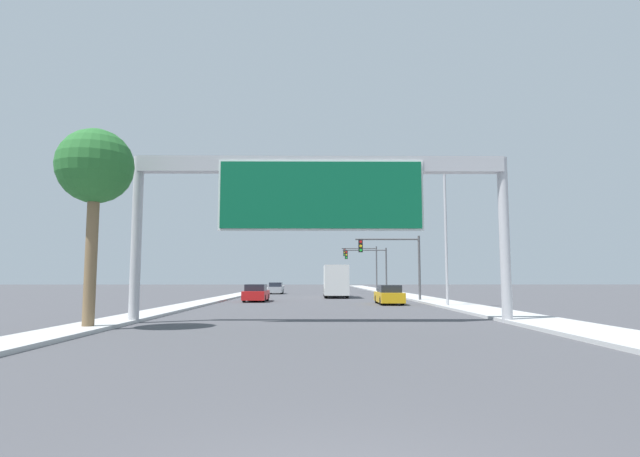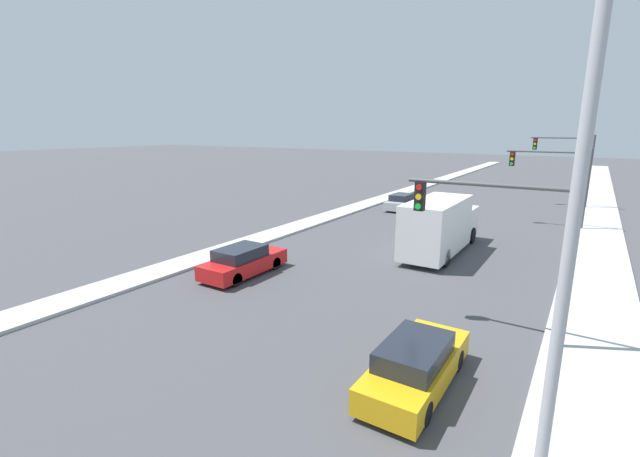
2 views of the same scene
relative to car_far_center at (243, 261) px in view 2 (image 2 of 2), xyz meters
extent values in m
cube|color=#B6B6B6|center=(14.75, 22.00, -0.61)|extent=(3.00, 120.00, 0.15)
cube|color=#B6B6B6|center=(-3.75, 22.00, -0.61)|extent=(2.00, 120.00, 0.15)
cube|color=red|center=(0.00, 0.06, -0.15)|extent=(1.83, 4.66, 0.72)
cube|color=#1E232D|center=(0.00, -0.18, 0.49)|extent=(1.61, 2.42, 0.55)
cylinder|color=black|center=(-0.80, 1.50, -0.36)|extent=(0.22, 0.64, 0.64)
cylinder|color=black|center=(0.80, 1.50, -0.36)|extent=(0.22, 0.64, 0.64)
cylinder|color=black|center=(-0.80, -1.39, -0.36)|extent=(0.22, 0.64, 0.64)
cylinder|color=black|center=(0.80, -1.39, -0.36)|extent=(0.22, 0.64, 0.64)
cube|color=#A5A8AD|center=(0.00, 20.64, -0.16)|extent=(1.71, 4.33, 0.70)
cube|color=#1E232D|center=(0.00, 20.42, 0.46)|extent=(1.51, 2.25, 0.54)
cylinder|color=black|center=(-0.75, 21.98, -0.36)|extent=(0.22, 0.64, 0.64)
cylinder|color=black|center=(0.75, 21.98, -0.36)|extent=(0.22, 0.64, 0.64)
cylinder|color=black|center=(-0.75, 19.30, -0.36)|extent=(0.22, 0.64, 0.64)
cylinder|color=black|center=(0.75, 19.30, -0.36)|extent=(0.22, 0.64, 0.64)
cube|color=gold|center=(10.50, -4.44, -0.15)|extent=(1.72, 4.69, 0.72)
cube|color=#1E232D|center=(10.50, -4.67, 0.49)|extent=(1.52, 2.44, 0.55)
cylinder|color=black|center=(9.75, -2.98, -0.36)|extent=(0.22, 0.64, 0.64)
cylinder|color=black|center=(11.25, -2.98, -0.36)|extent=(0.22, 0.64, 0.64)
cylinder|color=black|center=(9.75, -5.89, -0.36)|extent=(0.22, 0.64, 0.64)
cylinder|color=black|center=(11.25, -5.89, -0.36)|extent=(0.22, 0.64, 0.64)
cube|color=white|center=(7.00, 12.33, 0.56)|extent=(2.16, 2.36, 1.89)
cube|color=silver|center=(7.00, 8.12, 1.08)|extent=(2.35, 6.06, 2.92)
cylinder|color=black|center=(5.97, 12.21, -0.18)|extent=(0.28, 1.00, 1.00)
cylinder|color=black|center=(8.03, 12.21, -0.18)|extent=(0.28, 1.00, 1.00)
cylinder|color=black|center=(5.97, 6.60, -0.18)|extent=(0.28, 1.00, 1.00)
cylinder|color=black|center=(8.03, 6.60, -0.18)|extent=(0.28, 1.00, 1.00)
cylinder|color=#4C4C4F|center=(13.75, 0.00, 2.08)|extent=(0.20, 0.20, 5.53)
cylinder|color=#4C4C4F|center=(11.06, 0.00, 4.55)|extent=(5.39, 0.14, 0.14)
cube|color=black|center=(8.79, 0.00, 3.97)|extent=(0.35, 0.28, 1.05)
cylinder|color=red|center=(8.79, -0.16, 4.32)|extent=(0.22, 0.04, 0.22)
cylinder|color=yellow|center=(8.79, -0.16, 3.97)|extent=(0.22, 0.04, 0.22)
cylinder|color=green|center=(8.79, -0.16, 3.62)|extent=(0.22, 0.04, 0.22)
cylinder|color=#4C4C4F|center=(13.75, 20.00, 2.18)|extent=(0.20, 0.20, 5.72)
cylinder|color=#4C4C4F|center=(11.05, 20.00, 4.74)|extent=(5.40, 0.14, 0.14)
cube|color=black|center=(8.78, 20.00, 4.16)|extent=(0.35, 0.28, 1.05)
cylinder|color=red|center=(8.78, 19.84, 4.51)|extent=(0.22, 0.04, 0.22)
cylinder|color=yellow|center=(8.78, 19.84, 4.16)|extent=(0.22, 0.04, 0.22)
cylinder|color=green|center=(8.78, 19.84, 3.81)|extent=(0.22, 0.04, 0.22)
cylinder|color=#4C4C4F|center=(13.75, 30.00, 2.58)|extent=(0.20, 0.20, 6.53)
cylinder|color=#4C4C4F|center=(11.24, 30.00, 5.55)|extent=(5.03, 0.14, 0.14)
cube|color=black|center=(9.13, 30.00, 4.97)|extent=(0.35, 0.28, 1.05)
cylinder|color=red|center=(9.13, 29.84, 5.32)|extent=(0.22, 0.04, 0.22)
cylinder|color=yellow|center=(9.13, 29.84, 4.97)|extent=(0.22, 0.04, 0.22)
cylinder|color=green|center=(9.13, 29.84, 4.62)|extent=(0.22, 0.04, 0.22)
cylinder|color=#B2B2B7|center=(13.85, -8.46, 3.96)|extent=(0.18, 0.18, 9.28)
camera|label=1|loc=(5.05, -42.11, 1.27)|focal=28.00mm
camera|label=2|loc=(13.98, -14.90, 6.38)|focal=24.00mm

